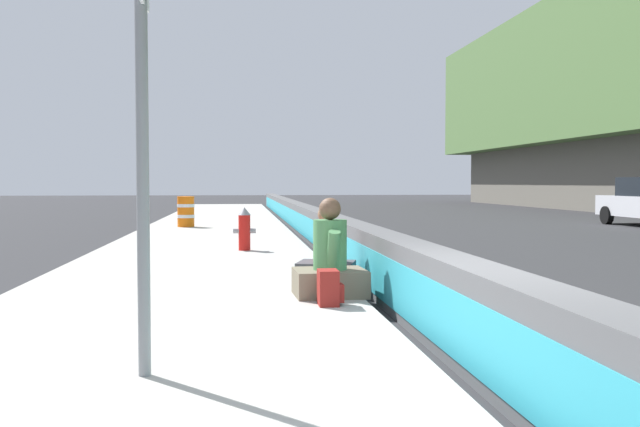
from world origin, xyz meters
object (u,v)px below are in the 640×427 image
seated_person_middle (326,258)px  construction_barrel (186,211)px  route_sign_post (142,84)px  backpack (329,288)px  seated_person_foreground (330,265)px  fire_hydrant (244,228)px

seated_person_middle → construction_barrel: 12.95m
route_sign_post → backpack: bearing=-31.7°
seated_person_foreground → backpack: (-0.67, 0.10, -0.18)m
route_sign_post → seated_person_middle: bearing=-22.4°
backpack → construction_barrel: size_ratio=0.42×
backpack → seated_person_middle: bearing=-6.1°
fire_hydrant → backpack: (-6.59, -0.89, -0.25)m
route_sign_post → seated_person_foreground: bearing=-27.7°
seated_person_foreground → construction_barrel: size_ratio=1.26×
fire_hydrant → construction_barrel: construction_barrel is taller
seated_person_foreground → backpack: seated_person_foreground is taller
fire_hydrant → seated_person_foreground: seated_person_foreground is taller
fire_hydrant → backpack: bearing=-172.3°
route_sign_post → seated_person_middle: size_ratio=3.40×
fire_hydrant → construction_barrel: size_ratio=0.93×
fire_hydrant → backpack: size_ratio=2.20×
route_sign_post → construction_barrel: (17.18, 0.96, -1.59)m
seated_person_foreground → seated_person_middle: 1.17m
seated_person_middle → route_sign_post: bearing=157.6°
backpack → construction_barrel: 14.71m
fire_hydrant → construction_barrel: 8.07m
backpack → fire_hydrant: bearing=7.7°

